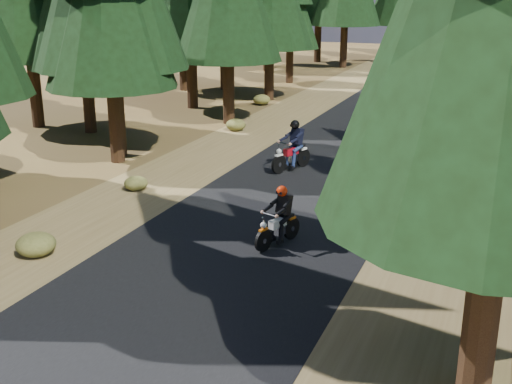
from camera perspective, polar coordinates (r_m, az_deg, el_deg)
ground at (r=15.16m, az=-2.13°, el=-5.57°), size 120.00×120.00×0.00m
road at (r=19.54m, az=3.85°, el=-0.15°), size 6.00×100.00×0.01m
shoulder_l at (r=21.34m, az=-7.95°, el=1.26°), size 3.20×100.00×0.01m
shoulder_r at (r=18.71m, az=17.35°, el=-1.78°), size 3.20×100.00×0.01m
understory_shrubs at (r=21.59m, az=10.49°, el=2.06°), size 15.59×31.15×0.62m
rider_lead at (r=15.50m, az=1.95°, el=-3.05°), size 1.01×1.72×1.47m
rider_follow at (r=21.90m, az=3.16°, el=3.39°), size 1.27×2.00×1.71m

